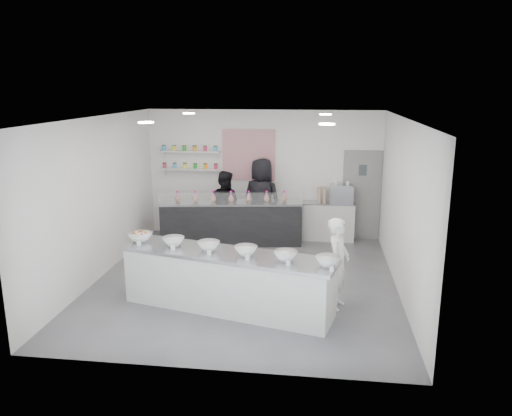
{
  "coord_description": "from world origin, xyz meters",
  "views": [
    {
      "loc": [
        1.31,
        -8.58,
        3.54
      ],
      "look_at": [
        0.15,
        0.4,
        1.31
      ],
      "focal_mm": 35.0,
      "sensor_mm": 36.0,
      "label": 1
    }
  ],
  "objects": [
    {
      "name": "floor",
      "position": [
        0.0,
        0.0,
        0.0
      ],
      "size": [
        6.0,
        6.0,
        0.0
      ],
      "primitive_type": "plane",
      "color": "#515156",
      "rests_on": "ground"
    },
    {
      "name": "back_door",
      "position": [
        2.3,
        2.97,
        1.05
      ],
      "size": [
        0.88,
        0.04,
        2.1
      ],
      "primitive_type": "cube",
      "color": "gray",
      "rests_on": "floor"
    },
    {
      "name": "staff_right",
      "position": [
        0.0,
        2.6,
        0.97
      ],
      "size": [
        1.09,
        0.87,
        1.94
      ],
      "primitive_type": "imported",
      "rotation": [
        0.0,
        0.0,
        2.83
      ],
      "color": "black",
      "rests_on": "floor"
    },
    {
      "name": "cookie_bags",
      "position": [
        -0.64,
        2.18,
        1.12
      ],
      "size": [
        2.53,
        0.49,
        0.25
      ],
      "primitive_type": null,
      "rotation": [
        0.0,
        0.0,
        0.14
      ],
      "color": "#C45978",
      "rests_on": "back_bar"
    },
    {
      "name": "staff_left",
      "position": [
        -0.86,
        2.51,
        0.82
      ],
      "size": [
        0.94,
        0.82,
        1.64
      ],
      "primitive_type": "imported",
      "rotation": [
        0.0,
        0.0,
        2.85
      ],
      "color": "black",
      "rests_on": "floor"
    },
    {
      "name": "prep_counter",
      "position": [
        -0.1,
        -1.2,
        0.48
      ],
      "size": [
        3.61,
        1.64,
        0.96
      ],
      "primitive_type": "cube",
      "rotation": [
        0.0,
        0.0,
        -0.25
      ],
      "color": "silver",
      "rests_on": "floor"
    },
    {
      "name": "woman_prep",
      "position": [
        1.65,
        -0.9,
        0.75
      ],
      "size": [
        0.49,
        0.63,
        1.5
      ],
      "primitive_type": "imported",
      "rotation": [
        0.0,
        0.0,
        1.3
      ],
      "color": "white",
      "rests_on": "floor"
    },
    {
      "name": "sneeze_guard",
      "position": [
        -0.6,
        1.9,
        1.13
      ],
      "size": [
        3.13,
        0.46,
        0.27
      ],
      "primitive_type": "cube",
      "rotation": [
        0.0,
        0.0,
        0.14
      ],
      "color": "white",
      "rests_on": "back_bar"
    },
    {
      "name": "left_wall",
      "position": [
        -2.75,
        0.0,
        1.5
      ],
      "size": [
        0.0,
        6.0,
        6.0
      ],
      "primitive_type": "plane",
      "rotation": [
        1.57,
        0.0,
        1.57
      ],
      "color": "white",
      "rests_on": "floor"
    },
    {
      "name": "downlight_3",
      "position": [
        1.4,
        1.6,
        2.98
      ],
      "size": [
        0.24,
        0.24,
        0.02
      ],
      "primitive_type": "cylinder",
      "color": "white",
      "rests_on": "ceiling"
    },
    {
      "name": "preserve_jars",
      "position": [
        -1.75,
        2.88,
        1.88
      ],
      "size": [
        1.45,
        0.1,
        0.56
      ],
      "primitive_type": null,
      "color": "#C93058",
      "rests_on": "jar_shelf_lower"
    },
    {
      "name": "prep_bowls",
      "position": [
        -0.1,
        -1.2,
        1.03
      ],
      "size": [
        3.62,
        1.34,
        0.15
      ],
      "primitive_type": null,
      "rotation": [
        0.0,
        0.0,
        -0.25
      ],
      "color": "white",
      "rests_on": "prep_counter"
    },
    {
      "name": "downlight_2",
      "position": [
        -1.4,
        1.6,
        2.98
      ],
      "size": [
        0.24,
        0.24,
        0.02
      ],
      "primitive_type": "cylinder",
      "color": "white",
      "rests_on": "ceiling"
    },
    {
      "name": "jar_shelf_upper",
      "position": [
        -1.75,
        2.9,
        2.02
      ],
      "size": [
        1.45,
        0.22,
        0.04
      ],
      "primitive_type": "cube",
      "color": "silver",
      "rests_on": "back_wall"
    },
    {
      "name": "jar_shelf_lower",
      "position": [
        -1.75,
        2.9,
        1.6
      ],
      "size": [
        1.45,
        0.22,
        0.04
      ],
      "primitive_type": "cube",
      "color": "silver",
      "rests_on": "back_wall"
    },
    {
      "name": "downlight_1",
      "position": [
        1.4,
        -1.0,
        2.98
      ],
      "size": [
        0.24,
        0.24,
        0.02
      ],
      "primitive_type": "cylinder",
      "color": "white",
      "rests_on": "ceiling"
    },
    {
      "name": "espresso_machine",
      "position": [
        1.83,
        2.78,
        1.11
      ],
      "size": [
        0.54,
        0.37,
        0.41
      ],
      "primitive_type": "cube",
      "color": "#93969E",
      "rests_on": "espresso_ledge"
    },
    {
      "name": "back_bar",
      "position": [
        -0.64,
        2.18,
        0.5
      ],
      "size": [
        3.25,
        1.03,
        0.99
      ],
      "primitive_type": "cube",
      "rotation": [
        0.0,
        0.0,
        0.14
      ],
      "color": "black",
      "rests_on": "floor"
    },
    {
      "name": "back_wall",
      "position": [
        0.0,
        3.0,
        1.5
      ],
      "size": [
        5.5,
        0.0,
        5.5
      ],
      "primitive_type": "plane",
      "rotation": [
        1.57,
        0.0,
        0.0
      ],
      "color": "white",
      "rests_on": "floor"
    },
    {
      "name": "downlight_0",
      "position": [
        -1.4,
        -1.0,
        2.98
      ],
      "size": [
        0.24,
        0.24,
        0.02
      ],
      "primitive_type": "cylinder",
      "color": "white",
      "rests_on": "ceiling"
    },
    {
      "name": "right_wall",
      "position": [
        2.75,
        0.0,
        1.5
      ],
      "size": [
        0.0,
        6.0,
        6.0
      ],
      "primitive_type": "plane",
      "rotation": [
        1.57,
        0.0,
        -1.57
      ],
      "color": "white",
      "rests_on": "floor"
    },
    {
      "name": "ceiling",
      "position": [
        0.0,
        0.0,
        3.0
      ],
      "size": [
        6.0,
        6.0,
        0.0
      ],
      "primitive_type": "plane",
      "rotation": [
        3.14,
        0.0,
        0.0
      ],
      "color": "white",
      "rests_on": "floor"
    },
    {
      "name": "pattern_panel",
      "position": [
        -0.35,
        2.98,
        1.95
      ],
      "size": [
        1.25,
        0.03,
        1.2
      ],
      "primitive_type": "cube",
      "color": "#A0253D",
      "rests_on": "back_wall"
    },
    {
      "name": "cup_stacks",
      "position": [
        1.39,
        2.78,
        1.08
      ],
      "size": [
        0.24,
        0.24,
        0.35
      ],
      "primitive_type": null,
      "color": "gray",
      "rests_on": "espresso_ledge"
    },
    {
      "name": "espresso_ledge",
      "position": [
        1.55,
        2.78,
        0.45
      ],
      "size": [
        1.22,
        0.39,
        0.9
      ],
      "primitive_type": "cube",
      "color": "silver",
      "rests_on": "floor"
    },
    {
      "name": "label_cards",
      "position": [
        0.02,
        -1.69,
        1.0
      ],
      "size": [
        3.31,
        0.04,
        0.07
      ],
      "primitive_type": null,
      "color": "white",
      "rests_on": "prep_counter"
    }
  ]
}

